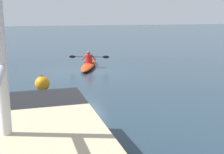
# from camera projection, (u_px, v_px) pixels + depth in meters

# --- Properties ---
(ground_plane) EXTENTS (160.00, 160.00, 0.00)m
(ground_plane) POSITION_uv_depth(u_px,v_px,m) (80.00, 72.00, 15.90)
(ground_plane) COLOR #233847
(kayak) EXTENTS (2.25, 4.14, 0.29)m
(kayak) POSITION_uv_depth(u_px,v_px,m) (89.00, 65.00, 17.36)
(kayak) COLOR red
(kayak) RESTS_ON ground
(kayaker) EXTENTS (2.26, 0.98, 0.71)m
(kayaker) POSITION_uv_depth(u_px,v_px,m) (89.00, 58.00, 17.28)
(kayaker) COLOR red
(kayaker) RESTS_ON kayak
(mooring_buoy_channel_marker) EXTENTS (0.61, 0.61, 0.65)m
(mooring_buoy_channel_marker) POSITION_uv_depth(u_px,v_px,m) (42.00, 84.00, 11.94)
(mooring_buoy_channel_marker) COLOR orange
(mooring_buoy_channel_marker) RESTS_ON ground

